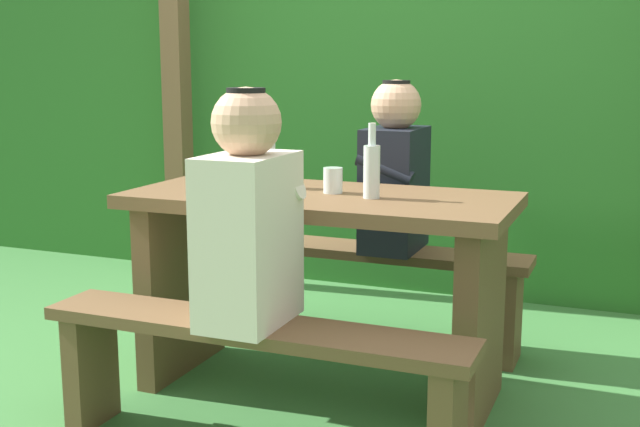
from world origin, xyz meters
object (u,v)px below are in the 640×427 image
(picnic_table, at_px, (320,259))
(person_black_coat, at_px, (395,173))
(cell_phone, at_px, (237,187))
(drinking_glass, at_px, (333,180))
(person_white_shirt, at_px, (249,217))
(bottle_left, at_px, (267,162))
(bench_far, at_px, (368,274))
(bench_near, at_px, (253,361))
(bottle_right, at_px, (372,169))

(picnic_table, height_order, person_black_coat, person_black_coat)
(cell_phone, bearing_deg, drinking_glass, -26.81)
(person_white_shirt, relative_size, bottle_left, 3.11)
(bench_far, height_order, person_white_shirt, person_white_shirt)
(person_white_shirt, bearing_deg, bench_near, -22.00)
(person_white_shirt, height_order, cell_phone, person_white_shirt)
(bottle_left, bearing_deg, bench_near, -68.65)
(bottle_left, bearing_deg, bottle_right, -11.65)
(picnic_table, xyz_separation_m, bench_far, (0.00, 0.56, -0.20))
(bench_near, distance_m, cell_phone, 0.80)
(bottle_left, bearing_deg, picnic_table, -15.78)
(bench_far, relative_size, cell_phone, 10.00)
(bottle_right, relative_size, cell_phone, 1.89)
(person_white_shirt, bearing_deg, bench_far, 89.58)
(picnic_table, height_order, drinking_glass, drinking_glass)
(person_white_shirt, xyz_separation_m, bottle_right, (0.21, 0.53, 0.09))
(picnic_table, xyz_separation_m, person_white_shirt, (-0.01, -0.56, 0.26))
(drinking_glass, bearing_deg, bottle_left, 172.51)
(bottle_right, bearing_deg, person_black_coat, 98.82)
(picnic_table, height_order, person_white_shirt, person_white_shirt)
(bench_far, bearing_deg, person_white_shirt, -90.42)
(cell_phone, bearing_deg, picnic_table, -31.70)
(bench_near, height_order, bottle_left, bottle_left)
(person_black_coat, xyz_separation_m, bottle_right, (0.09, -0.58, 0.09))
(bottle_left, bearing_deg, person_black_coat, 53.44)
(person_white_shirt, bearing_deg, cell_phone, 120.84)
(bench_far, bearing_deg, drinking_glass, -85.87)
(picnic_table, bearing_deg, person_black_coat, 78.32)
(person_black_coat, relative_size, drinking_glass, 7.71)
(person_white_shirt, xyz_separation_m, cell_phone, (-0.33, 0.56, -0.01))
(bench_far, distance_m, person_black_coat, 0.47)
(picnic_table, relative_size, person_white_shirt, 1.95)
(drinking_glass, relative_size, bottle_right, 0.35)
(bottle_left, xyz_separation_m, bottle_right, (0.45, -0.09, 0.01))
(person_white_shirt, distance_m, bottle_right, 0.58)
(person_black_coat, xyz_separation_m, drinking_glass, (-0.08, -0.52, 0.03))
(bench_far, distance_m, cell_phone, 0.79)
(bench_near, relative_size, bottle_left, 6.05)
(picnic_table, distance_m, cell_phone, 0.42)
(person_black_coat, height_order, bottle_left, person_black_coat)
(bench_near, distance_m, person_black_coat, 1.21)
(person_black_coat, height_order, bottle_right, person_black_coat)
(drinking_glass, bearing_deg, picnic_table, -139.81)
(picnic_table, bearing_deg, cell_phone, 179.39)
(person_black_coat, relative_size, bottle_left, 3.11)
(picnic_table, relative_size, bench_near, 1.00)
(bench_near, xyz_separation_m, person_black_coat, (0.11, 1.11, 0.46))
(bottle_left, height_order, bottle_right, bottle_right)
(picnic_table, bearing_deg, bottle_right, -6.53)
(person_white_shirt, height_order, drinking_glass, person_white_shirt)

